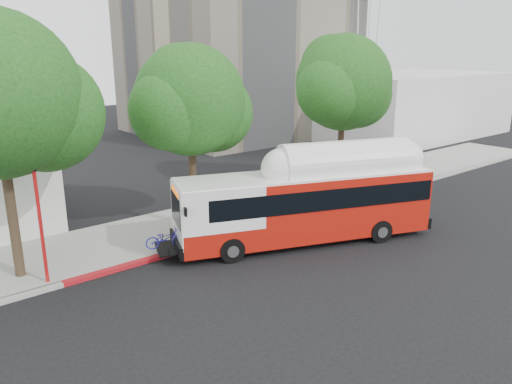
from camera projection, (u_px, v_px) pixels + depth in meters
ground at (296, 263)px, 20.12m from camera, size 120.00×120.00×0.00m
sidewalk at (206, 220)px, 24.95m from camera, size 60.00×5.00×0.15m
curb_strip at (238, 234)px, 23.01m from camera, size 60.00×0.30×0.15m
red_curb_segment at (181, 250)px, 21.19m from camera, size 10.00×0.32×0.16m
street_tree_left at (10, 101)px, 17.27m from camera, size 6.67×5.80×9.74m
street_tree_mid at (197, 104)px, 22.64m from camera, size 5.75×5.00×8.62m
street_tree_right at (348, 86)px, 28.47m from camera, size 6.21×5.40×9.18m
horizon_block at (405, 104)px, 49.38m from camera, size 20.00×12.00×6.00m
transit_bus at (307, 206)px, 21.94m from camera, size 12.12×6.27×3.60m
signal_pole at (41, 225)px, 17.60m from camera, size 0.13×0.43×4.59m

